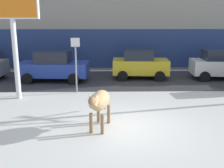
{
  "coord_description": "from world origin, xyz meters",
  "views": [
    {
      "loc": [
        -0.67,
        -8.99,
        3.78
      ],
      "look_at": [
        -0.45,
        1.84,
        1.1
      ],
      "focal_mm": 42.85,
      "sensor_mm": 36.0,
      "label": 1
    }
  ],
  "objects": [
    {
      "name": "car_yellow_hatchback",
      "position": [
        1.46,
        7.82,
        0.93
      ],
      "size": [
        3.6,
        2.09,
        1.86
      ],
      "color": "gold",
      "rests_on": "ground"
    },
    {
      "name": "billboard",
      "position": [
        -4.94,
        3.54,
        4.31
      ],
      "size": [
        2.53,
        0.5,
        5.56
      ],
      "color": "silver",
      "rests_on": "ground"
    },
    {
      "name": "car_white_hatchback",
      "position": [
        6.45,
        7.55,
        0.93
      ],
      "size": [
        3.6,
        2.09,
        1.86
      ],
      "color": "white",
      "rests_on": "ground"
    },
    {
      "name": "ground_plane",
      "position": [
        0.0,
        0.0,
        0.0
      ],
      "size": [
        120.0,
        120.0,
        0.0
      ],
      "primitive_type": "plane",
      "color": "white"
    },
    {
      "name": "road_strip",
      "position": [
        0.0,
        7.39,
        0.0
      ],
      "size": [
        60.0,
        5.6,
        0.01
      ],
      "primitive_type": "cube",
      "color": "#333338",
      "rests_on": "ground"
    },
    {
      "name": "street_sign",
      "position": [
        -2.24,
        4.51,
        1.67
      ],
      "size": [
        0.44,
        0.08,
        2.82
      ],
      "color": "gray",
      "rests_on": "ground"
    },
    {
      "name": "cow_tan",
      "position": [
        -0.92,
        -0.22,
        0.99
      ],
      "size": [
        0.9,
        1.94,
        1.54
      ],
      "color": "tan",
      "rests_on": "ground"
    },
    {
      "name": "car_blue_sedan",
      "position": [
        -3.92,
        7.2,
        0.91
      ],
      "size": [
        4.3,
        2.18,
        1.84
      ],
      "color": "#233D9E",
      "rests_on": "ground"
    }
  ]
}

